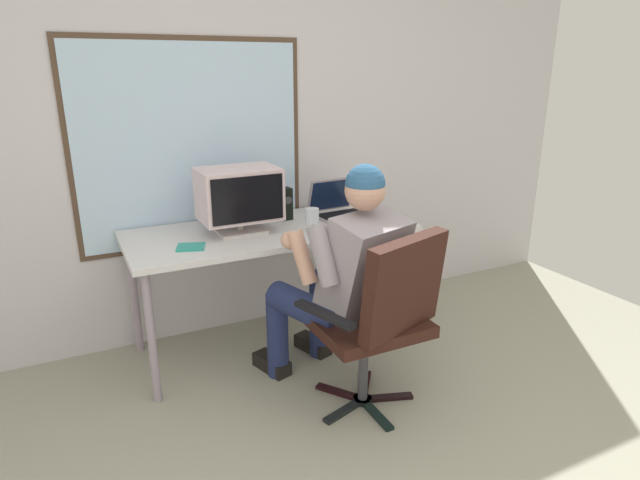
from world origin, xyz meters
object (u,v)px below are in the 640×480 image
at_px(desk, 271,239).
at_px(cd_case, 191,247).
at_px(person_seated, 341,276).
at_px(desk_speaker, 286,204).
at_px(wine_glass, 312,217).
at_px(crt_monitor, 239,195).
at_px(laptop, 338,206).
at_px(office_chair, 381,310).

relative_size(desk, cd_case, 9.49).
relative_size(person_seated, desk_speaker, 6.27).
xyz_separation_m(desk, wine_glass, (0.18, -0.18, 0.16)).
height_order(person_seated, crt_monitor, person_seated).
bearing_deg(laptop, desk_speaker, 169.12).
bearing_deg(desk, cd_case, -164.19).
xyz_separation_m(person_seated, crt_monitor, (-0.32, 0.61, 0.32)).
distance_m(desk, cd_case, 0.53).
distance_m(office_chair, cd_case, 1.04).
bearing_deg(cd_case, wine_glass, -3.34).
bearing_deg(wine_glass, laptop, 40.73).
xyz_separation_m(desk, laptop, (0.48, 0.08, 0.12)).
relative_size(desk_speaker, cd_case, 1.13).
xyz_separation_m(crt_monitor, laptop, (0.67, 0.07, -0.16)).
xyz_separation_m(crt_monitor, wine_glass, (0.36, -0.19, -0.13)).
bearing_deg(desk, crt_monitor, 178.72).
xyz_separation_m(person_seated, wine_glass, (0.04, 0.42, 0.20)).
relative_size(desk, office_chair, 1.74).
bearing_deg(wine_glass, desk, 134.67).
xyz_separation_m(crt_monitor, cd_case, (-0.32, -0.15, -0.21)).
height_order(office_chair, crt_monitor, crt_monitor).
xyz_separation_m(person_seated, laptop, (0.34, 0.68, 0.17)).
relative_size(laptop, wine_glass, 2.40).
relative_size(office_chair, wine_glass, 6.69).
height_order(wine_glass, cd_case, wine_glass).
distance_m(crt_monitor, laptop, 0.69).
bearing_deg(wine_glass, office_chair, -87.17).
distance_m(desk, laptop, 0.51).
xyz_separation_m(office_chair, person_seated, (-0.07, 0.26, 0.09)).
distance_m(person_seated, desk_speaker, 0.78).
xyz_separation_m(desk, desk_speaker, (0.15, 0.14, 0.16)).
relative_size(person_seated, laptop, 3.63).
relative_size(office_chair, desk_speaker, 4.81).
xyz_separation_m(desk, office_chair, (0.21, -0.87, -0.14)).
bearing_deg(laptop, person_seated, -116.64).
distance_m(crt_monitor, cd_case, 0.41).
relative_size(person_seated, cd_case, 7.09).
bearing_deg(crt_monitor, laptop, 6.38).
relative_size(office_chair, person_seated, 0.77).
distance_m(desk_speaker, cd_case, 0.72).
xyz_separation_m(crt_monitor, desk_speaker, (0.34, 0.14, -0.12)).
xyz_separation_m(laptop, wine_glass, (-0.30, -0.26, 0.03)).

